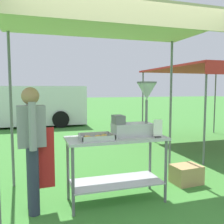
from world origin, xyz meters
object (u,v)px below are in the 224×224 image
object	(u,v)px
donut_tray	(97,138)
menu_sign	(158,130)
donut_fryer	(137,114)
van_white	(16,105)
supply_crate	(186,174)
vendor	(32,143)
neighbour_tent	(214,70)
donut_cart	(116,154)
stall_canopy	(114,28)

from	to	relation	value
donut_tray	menu_sign	bearing A→B (deg)	-7.02
donut_fryer	van_white	distance (m)	8.23
donut_fryer	supply_crate	distance (m)	1.50
vendor	supply_crate	size ratio (longest dim) A/B	3.28
menu_sign	neighbour_tent	world-z (taller)	neighbour_tent
donut_cart	van_white	distance (m)	8.18
supply_crate	neighbour_tent	xyz separation A→B (m)	(2.33, 2.26, 1.94)
donut_fryer	supply_crate	size ratio (longest dim) A/B	1.57
donut_tray	van_white	xyz separation A→B (m)	(-1.53, 8.05, -0.06)
vendor	van_white	world-z (taller)	van_white
donut_cart	donut_fryer	distance (m)	0.64
donut_cart	menu_sign	world-z (taller)	menu_sign
stall_canopy	donut_cart	xyz separation A→B (m)	(0.00, -0.10, -1.75)
menu_sign	vendor	world-z (taller)	vendor
stall_canopy	van_white	bearing A→B (deg)	103.08
donut_fryer	van_white	bearing A→B (deg)	105.13
donut_fryer	van_white	xyz separation A→B (m)	(-2.15, 7.94, -0.35)
stall_canopy	donut_fryer	size ratio (longest dim) A/B	3.98
supply_crate	neighbour_tent	distance (m)	3.79
donut_cart	menu_sign	xyz separation A→B (m)	(0.54, -0.19, 0.35)
menu_sign	neighbour_tent	distance (m)	4.28
menu_sign	supply_crate	bearing A→B (deg)	30.30
van_white	vendor	bearing A→B (deg)	-84.86
donut_fryer	menu_sign	bearing A→B (deg)	-43.97
stall_canopy	neighbour_tent	size ratio (longest dim) A/B	0.93
donut_cart	donut_fryer	size ratio (longest dim) A/B	1.80
donut_fryer	vendor	xyz separation A→B (m)	(-1.43, 0.01, -0.32)
menu_sign	supply_crate	world-z (taller)	menu_sign
vendor	stall_canopy	bearing A→B (deg)	3.04
menu_sign	stall_canopy	bearing A→B (deg)	152.38
vendor	neighbour_tent	bearing A→B (deg)	27.56
stall_canopy	menu_sign	distance (m)	1.53
donut_cart	vendor	bearing A→B (deg)	177.93
menu_sign	supply_crate	xyz separation A→B (m)	(0.79, 0.46, -0.87)
van_white	stall_canopy	bearing A→B (deg)	-76.92
stall_canopy	neighbour_tent	distance (m)	4.42
stall_canopy	vendor	bearing A→B (deg)	-176.96
donut_fryer	van_white	size ratio (longest dim) A/B	0.13
donut_fryer	neighbour_tent	world-z (taller)	neighbour_tent
stall_canopy	supply_crate	size ratio (longest dim) A/B	6.25
donut_cart	donut_tray	size ratio (longest dim) A/B	3.19
donut_fryer	vendor	size ratio (longest dim) A/B	0.48
vendor	menu_sign	bearing A→B (deg)	-7.75
stall_canopy	menu_sign	xyz separation A→B (m)	(0.54, -0.29, -1.40)
stall_canopy	donut_tray	bearing A→B (deg)	-148.97
stall_canopy	donut_tray	world-z (taller)	stall_canopy
menu_sign	vendor	distance (m)	1.68
neighbour_tent	stall_canopy	bearing A→B (deg)	-146.40
donut_fryer	stall_canopy	bearing A→B (deg)	168.23
donut_tray	neighbour_tent	xyz separation A→B (m)	(3.97, 2.62, 1.15)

